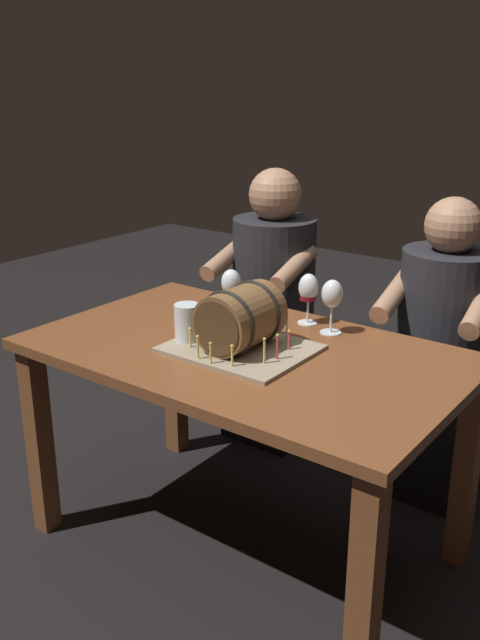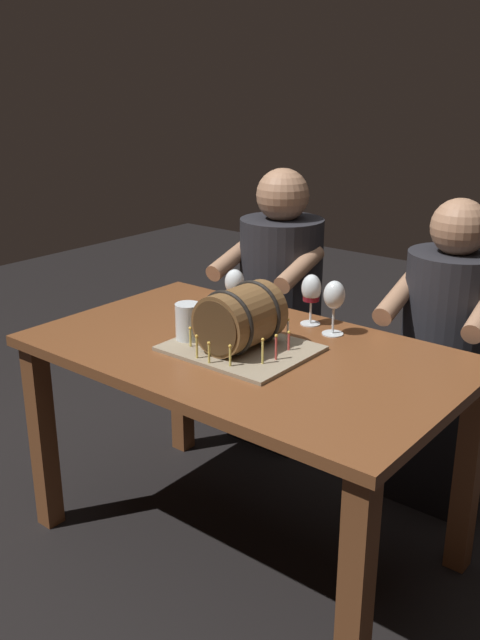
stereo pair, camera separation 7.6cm
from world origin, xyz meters
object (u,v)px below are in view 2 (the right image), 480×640
at_px(wine_glass_empty, 334,297).
at_px(beer_pint, 188,324).
at_px(barrel_cake, 240,322).
at_px(wine_glass_red, 311,291).
at_px(person_seated_left, 280,317).
at_px(dining_table, 245,380).
at_px(wine_glass_rose, 235,284).
at_px(person_seated_right, 444,366).

distance_m(wine_glass_empty, beer_pint, 0.49).
distance_m(barrel_cake, wine_glass_red, 0.34).
bearing_deg(person_seated_left, barrel_cake, -63.15).
bearing_deg(beer_pint, dining_table, 23.70).
xyz_separation_m(dining_table, person_seated_left, (-0.38, 0.71, -0.06)).
distance_m(barrel_cake, wine_glass_rose, 0.34).
xyz_separation_m(dining_table, wine_glass_red, (0.04, 0.32, 0.23)).
bearing_deg(dining_table, wine_glass_rose, 135.20).
bearing_deg(wine_glass_rose, wine_glass_empty, 7.62).
bearing_deg(dining_table, person_seated_right, 62.20).
xyz_separation_m(wine_glass_red, wine_glass_rose, (-0.27, -0.09, -0.01)).
xyz_separation_m(wine_glass_rose, person_seated_left, (-0.14, 0.48, -0.29)).
distance_m(person_seated_left, person_seated_right, 0.75).
bearing_deg(person_seated_right, dining_table, -117.80).
bearing_deg(beer_pint, barrel_cake, 17.03).
xyz_separation_m(wine_glass_red, wine_glass_empty, (0.11, -0.04, 0.01)).
xyz_separation_m(dining_table, person_seated_right, (0.38, 0.71, -0.09)).
relative_size(beer_pint, person_seated_left, 0.11).
relative_size(barrel_cake, person_seated_right, 0.37).
bearing_deg(wine_glass_red, wine_glass_rose, -161.95).
xyz_separation_m(dining_table, beer_pint, (-0.17, -0.08, 0.18)).
height_order(wine_glass_empty, wine_glass_rose, wine_glass_empty).
height_order(wine_glass_red, person_seated_right, person_seated_right).
bearing_deg(wine_glass_rose, dining_table, -44.80).
xyz_separation_m(wine_glass_empty, wine_glass_rose, (-0.38, -0.05, -0.02)).
xyz_separation_m(barrel_cake, wine_glass_red, (0.04, 0.34, 0.03)).
height_order(wine_glass_rose, beer_pint, wine_glass_rose).
distance_m(dining_table, barrel_cake, 0.21).
height_order(dining_table, barrel_cake, barrel_cake).
bearing_deg(wine_glass_empty, beer_pint, -132.22).
xyz_separation_m(wine_glass_red, beer_pint, (-0.21, -0.39, -0.06)).
bearing_deg(wine_glass_rose, wine_glass_red, 18.05).
distance_m(dining_table, wine_glass_red, 0.39).
distance_m(wine_glass_empty, wine_glass_rose, 0.39).
bearing_deg(dining_table, wine_glass_empty, 61.90).
distance_m(dining_table, wine_glass_empty, 0.40).
bearing_deg(person_seated_left, wine_glass_empty, -39.51).
relative_size(wine_glass_red, beer_pint, 1.37).
bearing_deg(person_seated_right, wine_glass_empty, -117.61).
xyz_separation_m(wine_glass_empty, person_seated_right, (0.23, 0.43, -0.33)).
relative_size(wine_glass_red, wine_glass_empty, 0.97).
bearing_deg(person_seated_right, barrel_cake, -117.17).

